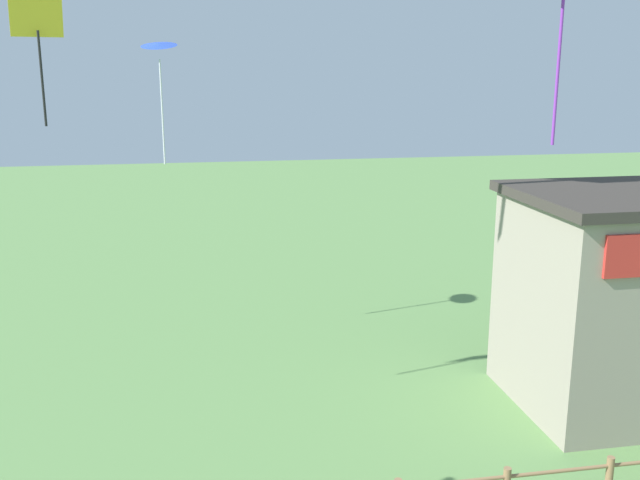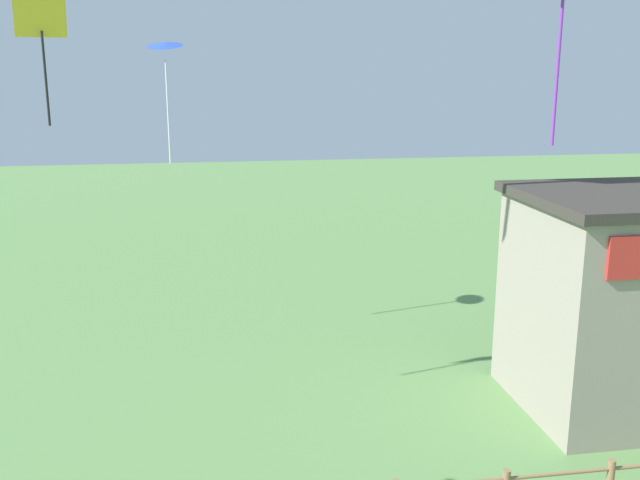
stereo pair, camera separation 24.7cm
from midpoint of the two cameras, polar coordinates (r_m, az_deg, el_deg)
name	(u,v)px [view 2 (the right image)]	position (r m, az deg, el deg)	size (l,w,h in m)	color
kite_blue_delta	(165,50)	(20.64, -11.95, 14.62)	(1.20, 1.19, 3.44)	blue
kite_yellow_diamond	(40,13)	(15.56, -21.05, 16.59)	(1.04, 0.58, 3.07)	yellow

